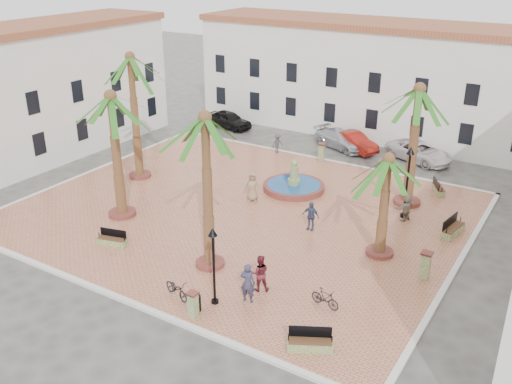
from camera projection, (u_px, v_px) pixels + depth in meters
ground at (242, 212)px, 35.40m from camera, size 120.00×120.00×0.00m
plaza at (242, 211)px, 35.37m from camera, size 26.00×22.00×0.15m
kerb_n at (320, 159)px, 43.94m from camera, size 26.30×0.30×0.16m
kerb_s at (115, 296)px, 26.79m from camera, size 26.30×0.30×0.16m
kerb_e at (455, 269)px, 29.08m from camera, size 0.30×22.30×0.16m
kerb_w at (94, 171)px, 41.65m from camera, size 0.30×22.30×0.16m
building_north at (368, 77)px, 49.08m from camera, size 30.40×7.40×9.50m
building_west at (29, 94)px, 42.58m from camera, size 6.40×24.40×10.00m
fountain at (294, 186)px, 38.18m from camera, size 4.10×4.10×2.12m
palm_nw at (131, 70)px, 37.44m from camera, size 4.96×4.96×8.77m
palm_sw at (112, 111)px, 32.12m from camera, size 5.37×5.37×7.74m
palm_s at (205, 135)px, 26.49m from camera, size 4.84×4.84×8.17m
palm_e at (387, 173)px, 28.48m from camera, size 4.78×4.78×5.71m
palm_ne at (418, 104)px, 33.69m from camera, size 5.53×5.53×7.76m
bench_s at (112, 241)px, 31.15m from camera, size 1.73×0.90×0.88m
bench_se at (310, 344)px, 23.05m from camera, size 1.90×1.37×0.98m
bench_e at (453, 230)px, 32.24m from camera, size 0.92×2.04×1.04m
bench_ne at (438, 189)px, 37.75m from camera, size 1.25×1.70×0.88m
lamppost_s at (213, 253)px, 25.15m from camera, size 0.42×0.42×3.86m
lamppost_e at (409, 170)px, 33.28m from camera, size 0.49×0.49×4.46m
bollard_se at (193, 304)px, 24.94m from camera, size 0.46×0.46×1.27m
bollard_n at (321, 152)px, 42.97m from camera, size 0.58×0.58×1.44m
bollard_e at (426, 265)px, 27.77m from camera, size 0.54×0.54×1.48m
litter_bin at (197, 303)px, 25.50m from camera, size 0.39×0.39×0.76m
cyclist_a at (248, 283)px, 25.92m from camera, size 0.79×0.60×1.96m
bicycle_a at (176, 289)px, 26.46m from camera, size 1.79×1.08×0.89m
cyclist_b at (260, 273)px, 26.81m from camera, size 1.13×1.08×1.85m
bicycle_b at (325, 298)px, 25.74m from camera, size 1.54×0.69×0.89m
pedestrian_fountain_a at (252, 186)px, 36.32m from camera, size 1.11×0.94×1.92m
pedestrian_fountain_b at (311, 216)px, 32.61m from camera, size 1.01×0.43×1.72m
pedestrian_north at (278, 143)px, 44.80m from camera, size 0.88×1.15×1.58m
pedestrian_east at (407, 207)px, 33.73m from camera, size 0.98×1.62×1.66m
car_black at (229, 120)px, 51.43m from camera, size 4.74×2.45×1.54m
car_red at (354, 142)px, 45.80m from camera, size 4.69×3.23×1.47m
car_silver at (341, 140)px, 46.34m from camera, size 5.33×3.71×1.43m
car_white at (419, 152)px, 43.54m from camera, size 5.80×4.22×1.46m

